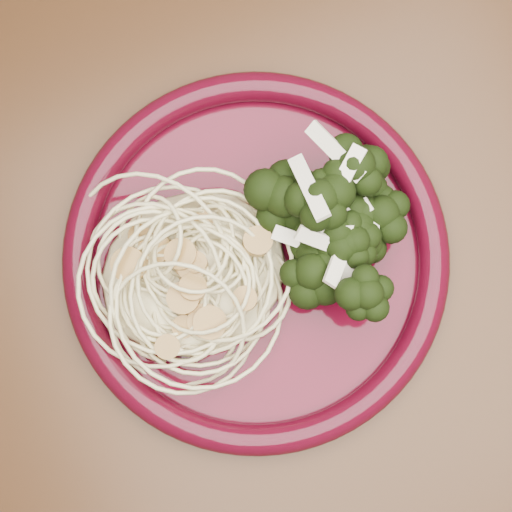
{
  "coord_description": "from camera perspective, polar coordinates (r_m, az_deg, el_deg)",
  "views": [
    {
      "loc": [
        0.05,
        -0.06,
        1.3
      ],
      "look_at": [
        0.08,
        0.01,
        0.77
      ],
      "focal_mm": 50.0,
      "sensor_mm": 36.0,
      "label": 1
    }
  ],
  "objects": [
    {
      "name": "onion_garnish",
      "position": [
        0.49,
        6.8,
        2.44
      ],
      "size": [
        0.09,
        0.12,
        0.06
      ],
      "primitive_type": null,
      "rotation": [
        0.0,
        0.0,
        -0.17
      ],
      "color": "white",
      "rests_on": "broccoli_pile"
    },
    {
      "name": "spaghetti_pile",
      "position": [
        0.53,
        -5.11,
        -1.18
      ],
      "size": [
        0.16,
        0.15,
        0.03
      ],
      "primitive_type": "ellipsoid",
      "rotation": [
        0.0,
        0.0,
        -0.17
      ],
      "color": "beige",
      "rests_on": "dinner_plate"
    },
    {
      "name": "dining_table",
      "position": [
        0.65,
        -6.12,
        -5.16
      ],
      "size": [
        1.2,
        0.8,
        0.75
      ],
      "color": "#472814",
      "rests_on": "ground"
    },
    {
      "name": "scallop_cluster",
      "position": [
        0.5,
        -5.48,
        -0.68
      ],
      "size": [
        0.14,
        0.14,
        0.04
      ],
      "primitive_type": null,
      "rotation": [
        0.0,
        0.0,
        -0.17
      ],
      "color": "#BC8C40",
      "rests_on": "spaghetti_pile"
    },
    {
      "name": "dinner_plate",
      "position": [
        0.54,
        0.0,
        -0.13
      ],
      "size": [
        0.34,
        0.34,
        0.02
      ],
      "rotation": [
        0.0,
        0.0,
        -0.17
      ],
      "color": "#440614",
      "rests_on": "dining_table"
    },
    {
      "name": "broccoli_pile",
      "position": [
        0.52,
        6.35,
        1.75
      ],
      "size": [
        0.13,
        0.18,
        0.06
      ],
      "primitive_type": "ellipsoid",
      "rotation": [
        0.0,
        0.0,
        -0.17
      ],
      "color": "black",
      "rests_on": "dinner_plate"
    }
  ]
}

